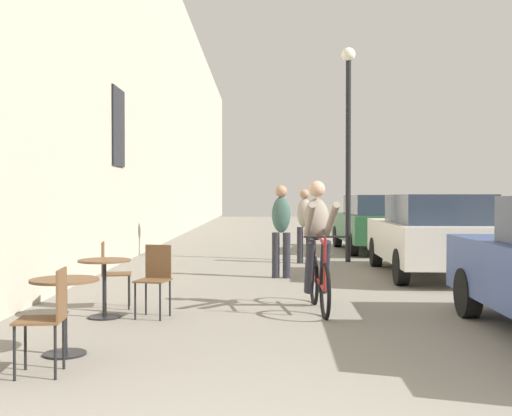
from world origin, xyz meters
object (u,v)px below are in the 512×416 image
Objects in this scene: parked_car_third at (375,222)px; cyclist_on_bicycle at (318,248)px; street_lamp at (348,126)px; parked_car_second at (432,234)px; cafe_chair_mid_toward_wall at (155,275)px; cafe_chair_near_toward_street at (49,313)px; cafe_table_near at (65,300)px; pedestrian_mid at (305,222)px; cafe_table_mid at (104,276)px; cafe_chair_mid_toward_street at (111,270)px; pedestrian_near at (281,226)px.

cyclist_on_bicycle is at bearing -105.17° from parked_car_third.
street_lamp is 1.12× the size of parked_car_second.
street_lamp is at bearing 115.80° from parked_car_second.
cafe_chair_mid_toward_wall is at bearing -164.84° from cyclist_on_bicycle.
parked_car_second is at bearing -64.20° from street_lamp.
parked_car_second reaches higher than cafe_chair_mid_toward_wall.
cafe_chair_near_toward_street is 8.27m from parked_car_second.
pedestrian_mid reaches higher than cafe_table_near.
pedestrian_mid is at bearing 65.29° from cafe_table_mid.
parked_car_second is at bearing -44.74° from pedestrian_mid.
parked_car_second reaches higher than cafe_chair_mid_toward_street.
cafe_table_mid is 0.41× the size of cyclist_on_bicycle.
cafe_chair_near_toward_street is 2.47m from cafe_table_mid.
cafe_chair_mid_toward_wall is 0.51× the size of cyclist_on_bicycle.
street_lamp is (3.32, 6.57, 2.59)m from cafe_chair_mid_toward_wall.
cyclist_on_bicycle is (2.69, 0.64, 0.29)m from cafe_table_mid.
parked_car_third reaches higher than parked_car_second.
cafe_chair_near_toward_street is 1.00× the size of cafe_chair_mid_toward_street.
pedestrian_near is (1.69, 3.72, 0.44)m from cafe_chair_mid_toward_wall.
cafe_chair_near_toward_street is 9.24m from pedestrian_mid.
parked_car_third is (2.14, 3.03, -0.14)m from pedestrian_mid.
cafe_chair_near_toward_street is 1.24× the size of cafe_table_mid.
street_lamp is 3.63m from parked_car_second.
cafe_table_near is 6.05m from pedestrian_near.
pedestrian_mid is (2.30, 6.26, 0.42)m from cafe_chair_mid_toward_wall.
parked_car_second is at bearing -88.95° from parked_car_third.
street_lamp is (3.94, 6.64, 2.59)m from cafe_table_mid.
parked_car_second is (2.46, 3.48, -0.01)m from cyclist_on_bicycle.
cafe_chair_mid_toward_street is 0.20× the size of parked_car_third.
cafe_table_mid is 0.16× the size of parked_car_second.
cafe_chair_near_toward_street is (0.08, -0.66, -0.00)m from cafe_table_near.
cafe_chair_mid_toward_street is 6.28m from parked_car_second.
cafe_table_near is at bearing -109.23° from pedestrian_mid.
cafe_chair_mid_toward_street is 0.18× the size of street_lamp.
cafe_chair_mid_toward_wall is (0.54, 1.88, -0.00)m from cafe_table_near.
street_lamp reaches higher than pedestrian_mid.
pedestrian_near reaches higher than cafe_table_mid.
parked_car_third reaches higher than cafe_chair_mid_toward_wall.
cafe_table_near is 0.66m from cafe_chair_near_toward_street.
cafe_chair_mid_toward_wall is 0.20× the size of parked_car_third.
cafe_chair_mid_toward_street is 0.20× the size of parked_car_second.
cafe_table_near is 0.81× the size of cafe_chair_mid_toward_street.
parked_car_third is at bearing 65.96° from cafe_table_near.
cafe_chair_mid_toward_wall is 7.80m from street_lamp.
cafe_chair_mid_toward_wall is 0.53× the size of pedestrian_mid.
cyclist_on_bicycle is at bearing -101.69° from street_lamp.
cyclist_on_bicycle reaches higher than cafe_table_mid.
cyclist_on_bicycle is 3.19m from pedestrian_near.
cyclist_on_bicycle is 0.40× the size of parked_car_third.
cafe_table_near is 0.17× the size of parked_car_third.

